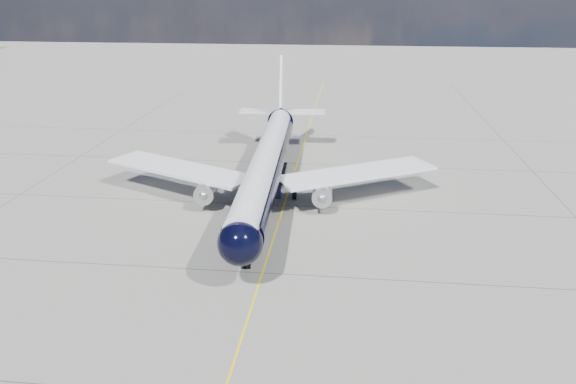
% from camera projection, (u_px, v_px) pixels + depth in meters
% --- Properties ---
extents(ground, '(320.00, 320.00, 0.00)m').
position_uv_depth(ground, '(289.00, 190.00, 64.84)').
color(ground, gray).
rests_on(ground, ground).
extents(taxiway_centerline, '(0.16, 160.00, 0.01)m').
position_uv_depth(taxiway_centerline, '(284.00, 206.00, 60.18)').
color(taxiway_centerline, yellow).
rests_on(taxiway_centerline, ground).
extents(main_airliner, '(37.55, 45.72, 13.21)m').
position_uv_depth(main_airliner, '(267.00, 162.00, 61.09)').
color(main_airliner, black).
rests_on(main_airliner, ground).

